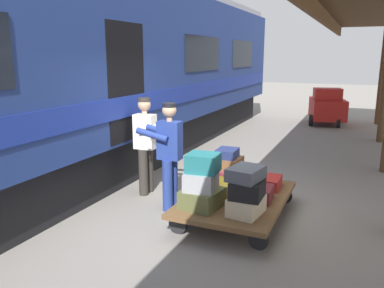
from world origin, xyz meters
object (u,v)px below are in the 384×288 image
suitcase_navy_fabric (227,153)px  baggage_tug (327,107)px  porter_by_door (146,143)px  suitcase_brown_leather (228,163)px  suitcase_gray_aluminum (201,181)px  suitcase_burgundy_valise (229,175)px  suitcase_cream_canvas (246,206)px  suitcase_olive_duffel (202,198)px  suitcase_maroon_trunk (257,193)px  suitcase_slate_roller (246,173)px  train_car (58,75)px  suitcase_yellow_case (217,187)px  porter_in_overalls (169,152)px  luggage_cart (236,199)px  suitcase_black_hardshell (247,189)px  suitcase_red_plastic (266,182)px  suitcase_teal_softside (203,163)px

suitcase_navy_fabric → baggage_tug: bearing=-95.7°
porter_by_door → suitcase_brown_leather: bearing=-171.9°
suitcase_gray_aluminum → suitcase_burgundy_valise: bearing=-90.7°
suitcase_cream_canvas → suitcase_olive_duffel: bearing=-0.0°
suitcase_gray_aluminum → suitcase_maroon_trunk: bearing=-137.3°
suitcase_slate_roller → suitcase_maroon_trunk: bearing=-92.5°
suitcase_maroon_trunk → porter_by_door: 2.17m
suitcase_brown_leather → train_car: bearing=4.3°
suitcase_yellow_case → suitcase_olive_duffel: suitcase_olive_duffel is taller
suitcase_yellow_case → porter_in_overalls: (0.78, 0.09, 0.49)m
suitcase_maroon_trunk → suitcase_burgundy_valise: 0.87m
luggage_cart → suitcase_navy_fabric: suitcase_navy_fabric is taller
suitcase_yellow_case → porter_in_overalls: bearing=6.3°
suitcase_maroon_trunk → suitcase_black_hardshell: 0.65m
suitcase_maroon_trunk → suitcase_burgundy_valise: suitcase_burgundy_valise is taller
suitcase_maroon_trunk → suitcase_olive_duffel: size_ratio=0.84×
luggage_cart → suitcase_red_plastic: bearing=-118.3°
suitcase_olive_duffel → suitcase_brown_leather: suitcase_brown_leather is taller
suitcase_gray_aluminum → suitcase_slate_roller: (-0.63, -0.03, 0.18)m
suitcase_slate_roller → suitcase_burgundy_valise: bearing=-62.1°
suitcase_burgundy_valise → suitcase_brown_leather: (0.01, 0.01, 0.21)m
suitcase_maroon_trunk → suitcase_navy_fabric: size_ratio=1.13×
suitcase_olive_duffel → suitcase_gray_aluminum: 0.25m
suitcase_slate_roller → baggage_tug: baggage_tug is taller
suitcase_black_hardshell → suitcase_brown_leather: 1.35m
suitcase_red_plastic → suitcase_olive_duffel: (0.64, 1.18, 0.04)m
luggage_cart → suitcase_gray_aluminum: bearing=61.0°
suitcase_teal_softside → suitcase_brown_leather: bearing=-89.2°
suitcase_olive_duffel → suitcase_burgundy_valise: (0.00, -1.18, -0.00)m
suitcase_maroon_trunk → porter_in_overalls: 1.50m
porter_by_door → suitcase_yellow_case: bearing=165.5°
porter_by_door → suitcase_slate_roller: bearing=155.4°
suitcase_gray_aluminum → suitcase_slate_roller: suitcase_slate_roller is taller
suitcase_olive_duffel → baggage_tug: (-0.82, -9.71, 0.17)m
porter_by_door → train_car: bearing=1.3°
suitcase_olive_duffel → suitcase_navy_fabric: 1.23m
luggage_cart → suitcase_burgundy_valise: suitcase_burgundy_valise is taller
suitcase_yellow_case → porter_by_door: bearing=-14.5°
luggage_cart → suitcase_olive_duffel: size_ratio=3.96×
suitcase_navy_fabric → porter_in_overalls: size_ratio=0.24×
luggage_cart → porter_by_door: size_ratio=1.26×
suitcase_teal_softside → suitcase_navy_fabric: size_ratio=1.07×
suitcase_olive_duffel → suitcase_teal_softside: suitcase_teal_softside is taller
suitcase_red_plastic → suitcase_slate_roller: 1.25m
suitcase_brown_leather → luggage_cart: bearing=119.9°
suitcase_brown_leather → suitcase_slate_roller: (-0.63, 1.14, 0.22)m
suitcase_yellow_case → suitcase_teal_softside: suitcase_teal_softside is taller
suitcase_red_plastic → suitcase_cream_canvas: bearing=90.0°
train_car → suitcase_brown_leather: train_car is taller
suitcase_navy_fabric → suitcase_cream_canvas: bearing=119.8°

